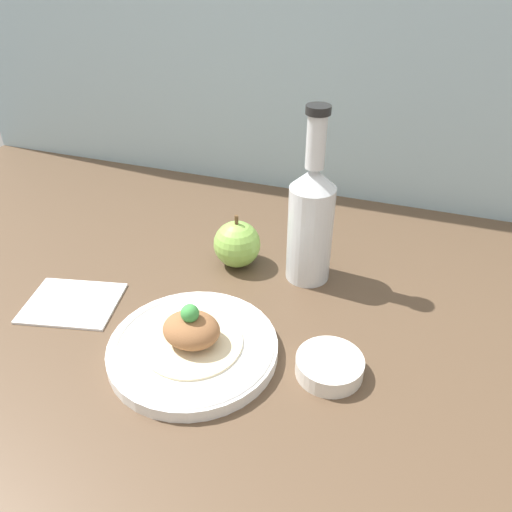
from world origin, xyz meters
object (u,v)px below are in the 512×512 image
Objects in this scene: apple at (237,244)px; cider_bottle at (311,219)px; plated_food at (192,332)px; plate at (193,347)px; dipping_bowl at (329,368)px.

cider_bottle is at bearing 2.64° from apple.
plated_food is 22.84cm from apple.
cider_bottle is (10.17, 23.30, 9.76)cm from plate.
plate is 2.61× the size of dipping_bowl.
plated_food is 26.36cm from cider_bottle.
plate is 27.23cm from cider_bottle.
apple is at bearing 95.71° from plated_food.
cider_bottle is 3.00× the size of apple.
cider_bottle reaches higher than apple.
dipping_bowl is (8.32, -20.99, -9.69)cm from cider_bottle.
cider_bottle reaches higher than plated_food.
cider_bottle is at bearing 111.62° from dipping_bowl.
cider_bottle reaches higher than plate.
apple is 29.25cm from dipping_bowl.
dipping_bowl reaches higher than plate.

